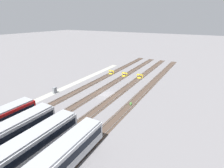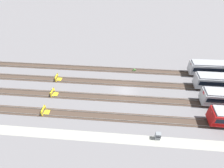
# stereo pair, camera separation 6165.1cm
# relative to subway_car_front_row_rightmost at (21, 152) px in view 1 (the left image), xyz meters

# --- Properties ---
(ground_plane) EXTENTS (400.00, 400.00, 0.00)m
(ground_plane) POSITION_rel_subway_car_front_row_rightmost_xyz_m (-24.48, -2.56, -2.04)
(ground_plane) COLOR slate
(service_walkway) EXTENTS (54.00, 2.00, 0.01)m
(service_walkway) POSITION_rel_subway_car_front_row_rightmost_xyz_m (-24.48, -14.80, -2.04)
(service_walkway) COLOR #9E9E93
(service_walkway) RESTS_ON ground
(rail_track_nearest) EXTENTS (90.00, 2.23, 0.21)m
(rail_track_nearest) POSITION_rel_subway_car_front_row_rightmost_xyz_m (-24.48, -10.21, -2.00)
(rail_track_nearest) COLOR #47382D
(rail_track_nearest) RESTS_ON ground
(rail_track_near_inner) EXTENTS (90.00, 2.24, 0.21)m
(rail_track_near_inner) POSITION_rel_subway_car_front_row_rightmost_xyz_m (-24.48, -5.11, -2.00)
(rail_track_near_inner) COLOR #47382D
(rail_track_near_inner) RESTS_ON ground
(rail_track_middle) EXTENTS (90.00, 2.24, 0.21)m
(rail_track_middle) POSITION_rel_subway_car_front_row_rightmost_xyz_m (-24.48, -0.01, -2.00)
(rail_track_middle) COLOR #47382D
(rail_track_middle) RESTS_ON ground
(rail_track_far_inner) EXTENTS (90.00, 2.23, 0.21)m
(rail_track_far_inner) POSITION_rel_subway_car_front_row_rightmost_xyz_m (-24.48, 5.09, -2.00)
(rail_track_far_inner) COLOR #47382D
(rail_track_far_inner) RESTS_ON ground
(subway_car_front_row_rightmost) EXTENTS (18.01, 2.90, 3.70)m
(subway_car_front_row_rightmost) POSITION_rel_subway_car_front_row_rightmost_xyz_m (0.00, 0.00, 0.00)
(subway_car_front_row_rightmost) COLOR #B7BABF
(subway_car_front_row_rightmost) RESTS_ON ground
(subway_car_back_row_centre) EXTENTS (18.05, 3.18, 3.70)m
(subway_car_back_row_centre) POSITION_rel_subway_car_front_row_rightmost_xyz_m (0.00, 5.10, 0.00)
(subway_car_back_row_centre) COLOR #B7BABF
(subway_car_back_row_centre) RESTS_ON ground
(bumper_stop_nearest_track) EXTENTS (1.35, 2.00, 1.22)m
(bumper_stop_nearest_track) POSITION_rel_subway_car_front_row_rightmost_xyz_m (-40.33, -10.21, -1.53)
(bumper_stop_nearest_track) COLOR yellow
(bumper_stop_nearest_track) RESTS_ON ground
(bumper_stop_near_inner_track) EXTENTS (1.38, 2.01, 1.22)m
(bumper_stop_near_inner_track) POSITION_rel_subway_car_front_row_rightmost_xyz_m (-40.27, -5.12, -1.53)
(bumper_stop_near_inner_track) COLOR yellow
(bumper_stop_near_inner_track) RESTS_ON ground
(bumper_stop_middle_track) EXTENTS (1.36, 2.01, 1.22)m
(bumper_stop_middle_track) POSITION_rel_subway_car_front_row_rightmost_xyz_m (-40.99, 0.00, -1.53)
(bumper_stop_middle_track) COLOR yellow
(bumper_stop_middle_track) RESTS_ON ground
(electrical_cabinet) EXTENTS (0.90, 0.73, 1.60)m
(electrical_cabinet) POSITION_rel_subway_car_front_row_rightmost_xyz_m (-18.66, -14.25, -1.24)
(electrical_cabinet) COLOR gray
(electrical_cabinet) RESTS_ON ground
(weed_clump) EXTENTS (0.92, 0.70, 0.64)m
(weed_clump) POSITION_rel_subway_car_front_row_rightmost_xyz_m (-22.42, 5.13, -1.80)
(weed_clump) COLOR #427033
(weed_clump) RESTS_ON ground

